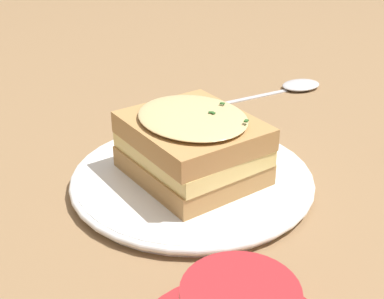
{
  "coord_description": "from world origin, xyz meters",
  "views": [
    {
      "loc": [
        0.29,
        -0.42,
        0.3
      ],
      "look_at": [
        0.03,
        -0.01,
        0.04
      ],
      "focal_mm": 50.0,
      "sensor_mm": 36.0,
      "label": 1
    }
  ],
  "objects": [
    {
      "name": "ground_plane",
      "position": [
        0.0,
        0.0,
        0.0
      ],
      "size": [
        2.4,
        2.4,
        0.0
      ],
      "primitive_type": "plane",
      "color": "olive"
    },
    {
      "name": "spoon",
      "position": [
        0.01,
        0.32,
        0.0
      ],
      "size": [
        0.11,
        0.17,
        0.01
      ],
      "rotation": [
        0.0,
        0.0,
        5.76
      ],
      "color": "silver",
      "rests_on": "ground_plane"
    },
    {
      "name": "dinner_plate",
      "position": [
        0.03,
        -0.01,
        0.01
      ],
      "size": [
        0.26,
        0.26,
        0.01
      ],
      "color": "white",
      "rests_on": "ground_plane"
    },
    {
      "name": "sandwich",
      "position": [
        0.03,
        -0.01,
        0.05
      ],
      "size": [
        0.17,
        0.16,
        0.07
      ],
      "rotation": [
        0.0,
        0.0,
        2.76
      ],
      "color": "#B2844C",
      "rests_on": "dinner_plate"
    }
  ]
}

